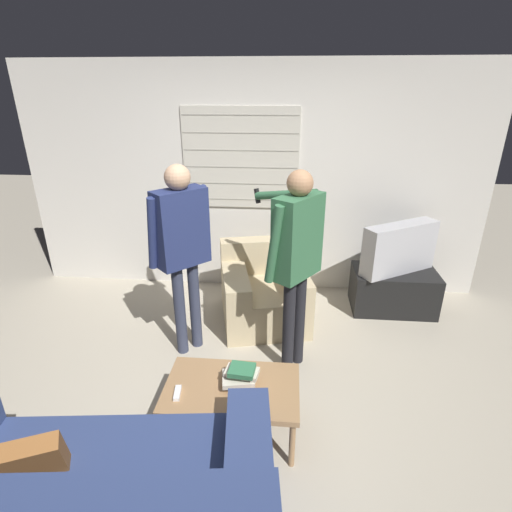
% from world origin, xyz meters
% --- Properties ---
extents(ground_plane, '(16.00, 16.00, 0.00)m').
position_xyz_m(ground_plane, '(0.00, 0.00, 0.00)').
color(ground_plane, '#B2A893').
extents(wall_back, '(5.20, 0.08, 2.55)m').
position_xyz_m(wall_back, '(-0.00, 2.03, 1.28)').
color(wall_back, silver).
rests_on(wall_back, ground_plane).
extents(couch_blue, '(1.93, 1.13, 0.85)m').
position_xyz_m(couch_blue, '(-0.52, -1.15, 0.31)').
color(couch_blue, navy).
rests_on(couch_blue, ground_plane).
extents(armchair_beige, '(1.01, 1.07, 0.77)m').
position_xyz_m(armchair_beige, '(0.18, 1.25, 0.31)').
color(armchair_beige, '#C6B289').
rests_on(armchair_beige, ground_plane).
extents(coffee_table, '(0.91, 0.56, 0.40)m').
position_xyz_m(coffee_table, '(0.08, -0.30, 0.36)').
color(coffee_table, '#9E754C').
rests_on(coffee_table, ground_plane).
extents(tv_stand, '(0.87, 0.52, 0.45)m').
position_xyz_m(tv_stand, '(1.58, 1.56, 0.23)').
color(tv_stand, black).
rests_on(tv_stand, ground_plane).
extents(tv, '(0.83, 0.62, 0.53)m').
position_xyz_m(tv, '(1.58, 1.56, 0.72)').
color(tv, '#B2B2B7').
rests_on(tv, tv_stand).
extents(person_left_standing, '(0.51, 0.83, 1.72)m').
position_xyz_m(person_left_standing, '(-0.47, 0.66, 1.10)').
color(person_left_standing, '#33384C').
rests_on(person_left_standing, ground_plane).
extents(person_right_standing, '(0.60, 0.82, 1.73)m').
position_xyz_m(person_right_standing, '(0.49, 0.49, 1.10)').
color(person_right_standing, black).
rests_on(person_right_standing, ground_plane).
extents(book_stack, '(0.26, 0.21, 0.15)m').
position_xyz_m(book_stack, '(0.13, -0.27, 0.47)').
color(book_stack, beige).
rests_on(book_stack, coffee_table).
extents(soda_can, '(0.07, 0.07, 0.13)m').
position_xyz_m(soda_can, '(0.24, -0.48, 0.47)').
color(soda_can, red).
rests_on(soda_can, coffee_table).
extents(spare_remote, '(0.06, 0.13, 0.02)m').
position_xyz_m(spare_remote, '(-0.27, -0.41, 0.42)').
color(spare_remote, white).
rests_on(spare_remote, coffee_table).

